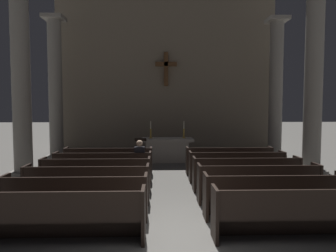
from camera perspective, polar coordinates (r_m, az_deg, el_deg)
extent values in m
plane|color=#66635E|center=(5.73, 2.09, -20.57)|extent=(80.00, 80.00, 0.00)
cube|color=black|center=(5.82, -19.62, -15.89)|extent=(2.84, 0.40, 0.05)
cube|color=black|center=(5.53, -20.42, -13.95)|extent=(2.84, 0.05, 0.50)
cube|color=black|center=(6.05, -19.03, -17.35)|extent=(2.84, 0.04, 0.40)
cube|color=black|center=(5.52, -4.62, -16.19)|extent=(0.06, 0.50, 0.95)
cube|color=black|center=(6.77, -16.83, -13.02)|extent=(2.84, 0.40, 0.05)
cube|color=black|center=(6.48, -17.41, -11.24)|extent=(2.84, 0.05, 0.50)
cube|color=black|center=(7.00, -16.40, -14.37)|extent=(2.84, 0.04, 0.40)
cube|color=black|center=(6.52, -4.15, -13.06)|extent=(0.06, 0.50, 0.95)
cube|color=black|center=(7.24, -28.27, -11.78)|extent=(0.06, 0.50, 0.95)
cube|color=black|center=(7.74, -14.78, -10.84)|extent=(2.84, 0.40, 0.05)
cube|color=black|center=(7.47, -15.21, -9.22)|extent=(2.84, 0.05, 0.50)
cube|color=black|center=(7.97, -14.46, -12.09)|extent=(2.84, 0.04, 0.40)
cube|color=black|center=(7.52, -3.80, -10.77)|extent=(0.06, 0.50, 0.95)
cube|color=black|center=(8.16, -24.95, -9.96)|extent=(0.06, 0.50, 0.95)
cube|color=black|center=(8.74, -13.22, -9.15)|extent=(2.84, 0.40, 0.05)
cube|color=black|center=(8.46, -13.55, -7.67)|extent=(2.84, 0.05, 0.50)
cube|color=black|center=(8.96, -12.96, -10.30)|extent=(2.84, 0.04, 0.40)
cube|color=black|center=(8.54, -3.54, -9.01)|extent=(0.06, 0.50, 0.95)
cube|color=black|center=(9.11, -22.33, -8.49)|extent=(0.06, 0.50, 0.95)
cube|color=black|center=(9.74, -11.98, -7.80)|extent=(2.84, 0.40, 0.05)
cube|color=black|center=(9.47, -12.25, -6.44)|extent=(2.84, 0.05, 0.50)
cube|color=black|center=(9.96, -11.78, -8.86)|extent=(2.84, 0.04, 0.40)
cube|color=black|center=(9.56, -3.34, -7.64)|extent=(0.06, 0.50, 0.95)
cube|color=black|center=(10.07, -20.22, -7.28)|extent=(0.06, 0.50, 0.95)
cube|color=black|center=(10.75, -10.98, -6.70)|extent=(2.84, 0.40, 0.05)
cube|color=black|center=(10.49, -11.20, -5.44)|extent=(2.84, 0.05, 0.50)
cube|color=black|center=(10.97, -10.82, -7.69)|extent=(2.84, 0.04, 0.40)
cube|color=black|center=(10.59, -3.18, -6.52)|extent=(0.06, 0.50, 0.95)
cube|color=black|center=(11.05, -18.49, -6.28)|extent=(0.06, 0.50, 0.95)
cube|color=black|center=(6.06, 22.82, -15.15)|extent=(2.84, 0.40, 0.05)
cube|color=black|center=(5.78, 23.84, -13.23)|extent=(2.84, 0.05, 0.50)
cube|color=black|center=(6.29, 22.05, -16.60)|extent=(2.84, 0.04, 0.40)
cube|color=black|center=(5.60, 8.74, -15.93)|extent=(0.06, 0.50, 0.95)
cube|color=black|center=(6.98, 19.17, -12.55)|extent=(2.84, 0.40, 0.05)
cube|color=black|center=(6.71, 19.92, -10.80)|extent=(2.84, 0.05, 0.50)
cube|color=black|center=(7.21, 18.61, -13.89)|extent=(2.84, 0.04, 0.40)
cube|color=black|center=(6.58, 7.05, -12.91)|extent=(0.06, 0.50, 0.95)
cube|color=black|center=(7.93, 16.44, -10.53)|extent=(2.84, 0.40, 0.05)
cube|color=black|center=(7.66, 17.00, -8.93)|extent=(2.84, 0.05, 0.50)
cube|color=black|center=(8.15, 16.00, -11.76)|extent=(2.84, 0.04, 0.40)
cube|color=black|center=(7.58, 5.83, -10.67)|extent=(0.06, 0.50, 0.95)
cube|color=black|center=(8.46, 26.00, -9.51)|extent=(0.06, 0.50, 0.95)
cube|color=black|center=(8.90, 14.32, -8.93)|extent=(2.84, 0.40, 0.05)
cube|color=black|center=(8.63, 14.76, -7.46)|extent=(2.84, 0.05, 0.50)
cube|color=black|center=(9.12, 13.98, -10.07)|extent=(2.84, 0.04, 0.40)
cube|color=black|center=(8.59, 4.90, -8.94)|extent=(0.06, 0.50, 0.95)
cube|color=black|center=(9.37, 23.00, -8.16)|extent=(0.06, 0.50, 0.95)
cube|color=black|center=(9.89, 12.63, -7.63)|extent=(2.84, 0.40, 0.05)
cube|color=black|center=(9.62, 12.99, -6.29)|extent=(2.84, 0.05, 0.50)
cube|color=black|center=(10.11, 12.36, -8.69)|extent=(2.84, 0.04, 0.40)
cube|color=black|center=(9.61, 4.18, -7.58)|extent=(0.06, 0.50, 0.95)
cube|color=black|center=(10.31, 20.56, -7.03)|extent=(0.06, 0.50, 0.95)
cube|color=black|center=(10.89, 11.26, -6.57)|extent=(2.84, 0.40, 0.05)
cube|color=black|center=(10.62, 11.55, -5.33)|extent=(2.84, 0.05, 0.50)
cube|color=black|center=(11.10, 11.04, -7.55)|extent=(2.84, 0.04, 0.40)
cube|color=black|center=(10.63, 3.60, -6.48)|extent=(0.06, 0.50, 0.95)
cube|color=black|center=(11.27, 18.53, -6.09)|extent=(0.06, 0.50, 0.95)
cube|color=gray|center=(11.37, -25.34, -8.09)|extent=(0.82, 0.82, 0.20)
cylinder|color=gray|center=(11.17, -25.76, 6.87)|extent=(0.59, 0.59, 6.08)
cube|color=gray|center=(11.67, 25.14, -7.79)|extent=(0.82, 0.82, 0.20)
cylinder|color=gray|center=(11.47, 25.54, 6.78)|extent=(0.59, 0.59, 6.08)
cube|color=gray|center=(14.42, -20.03, -5.51)|extent=(0.82, 0.82, 0.20)
cylinder|color=gray|center=(14.26, -20.29, 6.24)|extent=(0.59, 0.59, 6.08)
cube|color=gray|center=(14.75, -20.58, 18.44)|extent=(0.88, 0.88, 0.16)
cube|color=gray|center=(14.66, 19.25, -5.35)|extent=(0.82, 0.82, 0.20)
cylinder|color=gray|center=(14.50, 19.50, 6.21)|extent=(0.59, 0.59, 6.08)
cube|color=gray|center=(14.98, 19.77, 18.22)|extent=(0.88, 0.88, 0.16)
cube|color=#A8A399|center=(12.94, -0.14, -4.80)|extent=(1.76, 0.72, 0.88)
cube|color=#A8A399|center=(12.88, -0.14, -2.60)|extent=(2.20, 0.90, 0.12)
cube|color=silver|center=(12.87, -0.14, -2.31)|extent=(2.09, 0.86, 0.01)
cylinder|color=#B79338|center=(12.87, -3.26, -2.24)|extent=(0.16, 0.16, 0.02)
cylinder|color=#B79338|center=(12.85, -3.26, -1.42)|extent=(0.07, 0.07, 0.40)
cylinder|color=silver|center=(12.83, -3.27, 0.19)|extent=(0.04, 0.04, 0.32)
cylinder|color=#B79338|center=(12.91, 2.97, -2.22)|extent=(0.16, 0.16, 0.02)
cylinder|color=#B79338|center=(12.89, 2.97, -1.40)|extent=(0.07, 0.07, 0.40)
cylinder|color=silver|center=(12.86, 2.98, 0.20)|extent=(0.04, 0.04, 0.32)
cube|color=gray|center=(15.24, -0.39, 9.06)|extent=(10.67, 0.25, 7.55)
cube|color=brown|center=(15.06, -0.37, 10.57)|extent=(0.20, 0.20, 1.63)
cube|color=brown|center=(15.09, -0.37, 11.49)|extent=(1.04, 0.20, 0.20)
cylinder|color=black|center=(11.85, -5.12, -7.67)|extent=(0.36, 0.36, 0.04)
cylinder|color=black|center=(11.76, -5.14, -5.26)|extent=(0.10, 0.10, 1.05)
cube|color=black|center=(11.69, -5.15, -2.57)|extent=(0.44, 0.31, 0.15)
cube|color=#26262B|center=(9.82, -5.20, -8.83)|extent=(0.24, 0.14, 0.45)
cube|color=#26262B|center=(9.64, -5.26, -7.34)|extent=(0.28, 0.36, 0.12)
cube|color=black|center=(9.45, -5.32, -5.53)|extent=(0.32, 0.20, 0.54)
sphere|color=beige|center=(9.40, -5.34, -3.24)|extent=(0.20, 0.20, 0.20)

